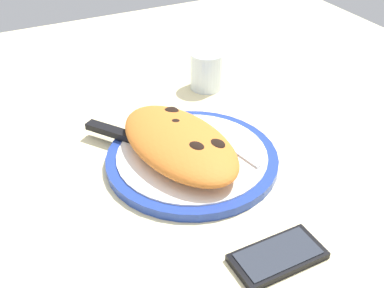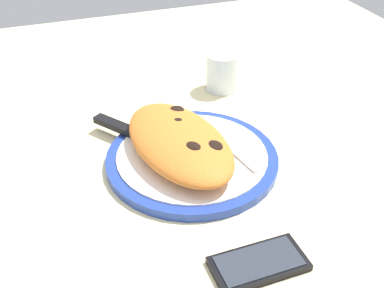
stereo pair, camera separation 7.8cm
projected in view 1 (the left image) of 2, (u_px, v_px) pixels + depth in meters
The scene contains 7 objects.
ground_plane at pixel (192, 170), 81.02cm from camera, with size 150.00×150.00×3.00cm, color beige.
plate at pixel (192, 158), 79.65cm from camera, with size 28.88×28.88×1.85cm.
calzone at pixel (179, 142), 77.66cm from camera, with size 27.82×17.97×4.77cm.
fork at pixel (217, 138), 82.59cm from camera, with size 17.53×4.97×0.40cm.
knife at pixel (127, 137), 82.42cm from camera, with size 20.90×15.87×1.20cm.
smartphone at pixel (278, 256), 62.46cm from camera, with size 6.40×12.57×1.16cm.
water_glass at pixel (207, 73), 100.32cm from camera, with size 7.05×7.05×8.01cm.
Camera 1 is at (-57.19, 28.54, 48.48)cm, focal length 44.32 mm.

